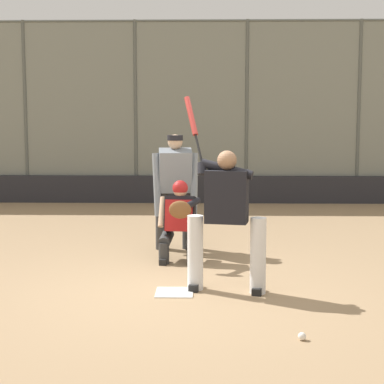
% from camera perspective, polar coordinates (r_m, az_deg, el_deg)
% --- Properties ---
extents(ground_plane, '(160.00, 160.00, 0.00)m').
position_cam_1_polar(ground_plane, '(7.48, -1.58, -8.96)').
color(ground_plane, '#9E7F5B').
extents(home_plate_marker, '(0.43, 0.43, 0.01)m').
position_cam_1_polar(home_plate_marker, '(7.47, -1.58, -8.91)').
color(home_plate_marker, white).
rests_on(home_plate_marker, ground_plane).
extents(backstop_fence, '(17.91, 0.08, 4.16)m').
position_cam_1_polar(backstop_fence, '(14.79, -0.09, 7.44)').
color(backstop_fence, '#515651').
rests_on(backstop_fence, ground_plane).
extents(padding_wall, '(17.47, 0.18, 0.62)m').
position_cam_1_polar(padding_wall, '(14.80, -0.10, 0.24)').
color(padding_wall, '#28282D').
rests_on(padding_wall, ground_plane).
extents(bleachers_beyond, '(12.48, 1.95, 1.16)m').
position_cam_1_polar(bleachers_beyond, '(17.02, 1.01, 1.37)').
color(bleachers_beyond, slate).
rests_on(bleachers_beyond, ground_plane).
extents(batter_at_plate, '(0.97, 0.80, 2.26)m').
position_cam_1_polar(batter_at_plate, '(7.36, 3.02, -2.07)').
color(batter_at_plate, silver).
rests_on(batter_at_plate, ground_plane).
extents(catcher_behind_plate, '(0.60, 0.73, 1.13)m').
position_cam_1_polar(catcher_behind_plate, '(8.89, -1.12, -2.51)').
color(catcher_behind_plate, '#333333').
rests_on(catcher_behind_plate, ground_plane).
extents(umpire_home, '(0.71, 0.48, 1.74)m').
position_cam_1_polar(umpire_home, '(9.64, -1.50, 0.36)').
color(umpire_home, '#333333').
rests_on(umpire_home, ground_plane).
extents(spare_bat_near_backstop, '(0.39, 0.85, 0.07)m').
position_cam_1_polar(spare_bat_near_backstop, '(12.92, -1.71, -2.00)').
color(spare_bat_near_backstop, black).
rests_on(spare_bat_near_backstop, ground_plane).
extents(baseball_loose, '(0.07, 0.07, 0.07)m').
position_cam_1_polar(baseball_loose, '(6.07, 9.76, -12.53)').
color(baseball_loose, white).
rests_on(baseball_loose, ground_plane).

